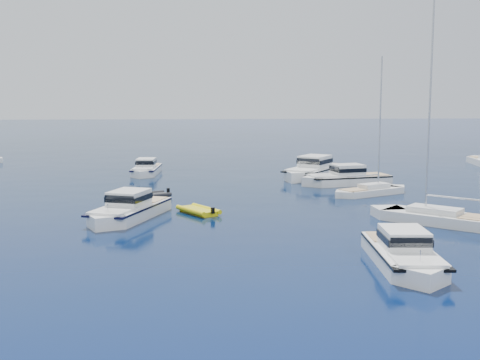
{
  "coord_description": "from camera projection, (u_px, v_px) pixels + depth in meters",
  "views": [
    {
      "loc": [
        -5.7,
        -27.24,
        8.98
      ],
      "look_at": [
        -2.45,
        21.96,
        2.2
      ],
      "focal_mm": 46.87,
      "sensor_mm": 36.0,
      "label": 1
    }
  ],
  "objects": [
    {
      "name": "ground",
      "position": [
        325.0,
        293.0,
        28.53
      ],
      "size": [
        400.0,
        400.0,
        0.0
      ],
      "primitive_type": "plane",
      "color": "#081951",
      "rests_on": "ground"
    },
    {
      "name": "motor_cruiser_left",
      "position": [
        128.0,
        219.0,
        45.43
      ],
      "size": [
        6.32,
        10.48,
        2.64
      ],
      "primitive_type": null,
      "rotation": [
        0.0,
        0.0,
        2.79
      ],
      "color": "white",
      "rests_on": "ground"
    },
    {
      "name": "sailboat_mid_r",
      "position": [
        441.0,
        224.0,
        43.67
      ],
      "size": [
        10.29,
        9.56,
        16.41
      ],
      "primitive_type": null,
      "rotation": [
        0.0,
        0.0,
        0.85
      ],
      "color": "silver",
      "rests_on": "ground"
    },
    {
      "name": "tender_grey_far",
      "position": [
        147.0,
        198.0,
        54.28
      ],
      "size": [
        4.67,
        3.94,
        0.95
      ],
      "primitive_type": null,
      "rotation": [
        0.0,
        0.0,
        2.08
      ],
      "color": "black",
      "rests_on": "ground"
    },
    {
      "name": "motor_cruiser_horizon",
      "position": [
        146.0,
        174.0,
        70.73
      ],
      "size": [
        3.26,
        8.83,
        2.27
      ],
      "primitive_type": null,
      "rotation": [
        0.0,
        0.0,
        3.07
      ],
      "color": "white",
      "rests_on": "ground"
    },
    {
      "name": "sailboat_centre",
      "position": [
        371.0,
        195.0,
        56.4
      ],
      "size": [
        8.74,
        6.05,
        12.77
      ],
      "primitive_type": null,
      "rotation": [
        0.0,
        0.0,
        5.2
      ],
      "color": "white",
      "rests_on": "ground"
    },
    {
      "name": "motor_cruiser_distant",
      "position": [
        314.0,
        177.0,
        67.94
      ],
      "size": [
        9.45,
        11.54,
        3.04
      ],
      "primitive_type": null,
      "rotation": [
        0.0,
        0.0,
        2.54
      ],
      "color": "white",
      "rests_on": "ground"
    },
    {
      "name": "motor_cruiser_centre",
      "position": [
        346.0,
        185.0,
        62.59
      ],
      "size": [
        10.33,
        5.2,
        2.6
      ],
      "primitive_type": null,
      "rotation": [
        0.0,
        0.0,
        1.8
      ],
      "color": "silver",
      "rests_on": "ground"
    },
    {
      "name": "motor_cruiser_near",
      "position": [
        404.0,
        266.0,
        32.94
      ],
      "size": [
        3.6,
        9.78,
        2.52
      ],
      "primitive_type": null,
      "rotation": [
        0.0,
        0.0,
        3.07
      ],
      "color": "white",
      "rests_on": "ground"
    },
    {
      "name": "tender_yellow",
      "position": [
        198.0,
        213.0,
        47.5
      ],
      "size": [
        3.92,
        4.49,
        0.95
      ],
      "primitive_type": null,
      "rotation": [
        0.0,
        0.0,
        0.56
      ],
      "color": "yellow",
      "rests_on": "ground"
    }
  ]
}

